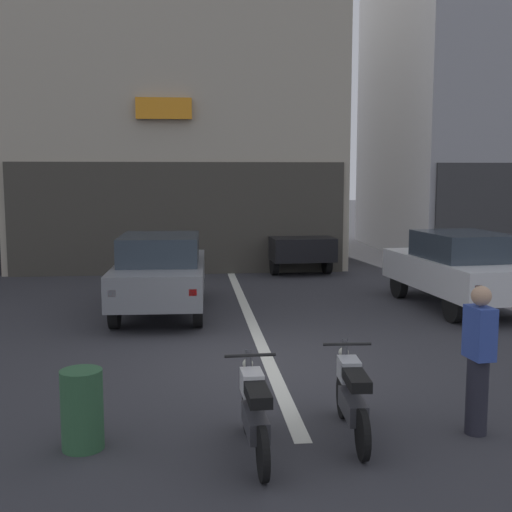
{
  "coord_description": "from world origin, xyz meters",
  "views": [
    {
      "loc": [
        -1.2,
        -9.59,
        2.88
      ],
      "look_at": [
        0.0,
        2.0,
        1.4
      ],
      "focal_mm": 45.72,
      "sensor_mm": 36.0,
      "label": 1
    }
  ],
  "objects_px": {
    "car_grey_crossing_near": "(161,271)",
    "car_white_parked_kerbside": "(459,267)",
    "car_black_down_street": "(291,239)",
    "person_by_motorcycles": "(479,359)",
    "motorcycle_white_row_leftmost": "(254,411)",
    "motorcycle_silver_row_left_mid": "(352,396)",
    "trash_bin": "(82,410)"
  },
  "relations": [
    {
      "from": "car_white_parked_kerbside",
      "to": "car_black_down_street",
      "type": "distance_m",
      "value": 6.87
    },
    {
      "from": "motorcycle_white_row_leftmost",
      "to": "car_white_parked_kerbside",
      "type": "bearing_deg",
      "value": 53.44
    },
    {
      "from": "car_grey_crossing_near",
      "to": "motorcycle_white_row_leftmost",
      "type": "bearing_deg",
      "value": -79.96
    },
    {
      "from": "person_by_motorcycles",
      "to": "motorcycle_silver_row_left_mid",
      "type": "bearing_deg",
      "value": 177.09
    },
    {
      "from": "motorcycle_silver_row_left_mid",
      "to": "trash_bin",
      "type": "distance_m",
      "value": 2.89
    },
    {
      "from": "car_black_down_street",
      "to": "motorcycle_white_row_leftmost",
      "type": "bearing_deg",
      "value": -100.59
    },
    {
      "from": "car_white_parked_kerbside",
      "to": "person_by_motorcycles",
      "type": "xyz_separation_m",
      "value": [
        -2.6,
        -6.61,
        -0.03
      ]
    },
    {
      "from": "trash_bin",
      "to": "car_grey_crossing_near",
      "type": "bearing_deg",
      "value": 85.28
    },
    {
      "from": "car_grey_crossing_near",
      "to": "motorcycle_silver_row_left_mid",
      "type": "xyz_separation_m",
      "value": [
        2.34,
        -6.62,
        -0.43
      ]
    },
    {
      "from": "car_black_down_street",
      "to": "person_by_motorcycles",
      "type": "distance_m",
      "value": 12.95
    },
    {
      "from": "car_grey_crossing_near",
      "to": "car_white_parked_kerbside",
      "type": "xyz_separation_m",
      "value": [
        6.34,
        -0.08,
        0.0
      ]
    },
    {
      "from": "car_black_down_street",
      "to": "motorcycle_white_row_leftmost",
      "type": "relative_size",
      "value": 2.5
    },
    {
      "from": "car_white_parked_kerbside",
      "to": "trash_bin",
      "type": "relative_size",
      "value": 4.99
    },
    {
      "from": "car_white_parked_kerbside",
      "to": "car_black_down_street",
      "type": "relative_size",
      "value": 1.01
    },
    {
      "from": "motorcycle_white_row_leftmost",
      "to": "motorcycle_silver_row_left_mid",
      "type": "relative_size",
      "value": 1.0
    },
    {
      "from": "car_grey_crossing_near",
      "to": "car_white_parked_kerbside",
      "type": "relative_size",
      "value": 0.98
    },
    {
      "from": "car_grey_crossing_near",
      "to": "car_white_parked_kerbside",
      "type": "height_order",
      "value": "same"
    },
    {
      "from": "car_white_parked_kerbside",
      "to": "person_by_motorcycles",
      "type": "distance_m",
      "value": 7.1
    },
    {
      "from": "car_grey_crossing_near",
      "to": "person_by_motorcycles",
      "type": "bearing_deg",
      "value": -60.8
    },
    {
      "from": "car_grey_crossing_near",
      "to": "trash_bin",
      "type": "bearing_deg",
      "value": -94.72
    },
    {
      "from": "motorcycle_silver_row_left_mid",
      "to": "person_by_motorcycles",
      "type": "bearing_deg",
      "value": -2.91
    },
    {
      "from": "car_black_down_street",
      "to": "person_by_motorcycles",
      "type": "relative_size",
      "value": 2.51
    },
    {
      "from": "car_grey_crossing_near",
      "to": "car_black_down_street",
      "type": "xyz_separation_m",
      "value": [
        3.7,
        6.26,
        0.0
      ]
    },
    {
      "from": "car_grey_crossing_near",
      "to": "motorcycle_white_row_leftmost",
      "type": "xyz_separation_m",
      "value": [
        1.23,
        -6.96,
        -0.43
      ]
    },
    {
      "from": "car_white_parked_kerbside",
      "to": "motorcycle_silver_row_left_mid",
      "type": "height_order",
      "value": "car_white_parked_kerbside"
    },
    {
      "from": "car_grey_crossing_near",
      "to": "person_by_motorcycles",
      "type": "relative_size",
      "value": 2.49
    },
    {
      "from": "car_white_parked_kerbside",
      "to": "car_black_down_street",
      "type": "bearing_deg",
      "value": 112.54
    },
    {
      "from": "motorcycle_silver_row_left_mid",
      "to": "trash_bin",
      "type": "xyz_separation_m",
      "value": [
        -2.89,
        -0.03,
        -0.03
      ]
    },
    {
      "from": "car_black_down_street",
      "to": "person_by_motorcycles",
      "type": "height_order",
      "value": "person_by_motorcycles"
    },
    {
      "from": "motorcycle_white_row_leftmost",
      "to": "motorcycle_silver_row_left_mid",
      "type": "xyz_separation_m",
      "value": [
        1.11,
        0.35,
        0.0
      ]
    },
    {
      "from": "car_black_down_street",
      "to": "person_by_motorcycles",
      "type": "xyz_separation_m",
      "value": [
        0.03,
        -12.95,
        -0.03
      ]
    },
    {
      "from": "motorcycle_silver_row_left_mid",
      "to": "person_by_motorcycles",
      "type": "height_order",
      "value": "person_by_motorcycles"
    }
  ]
}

